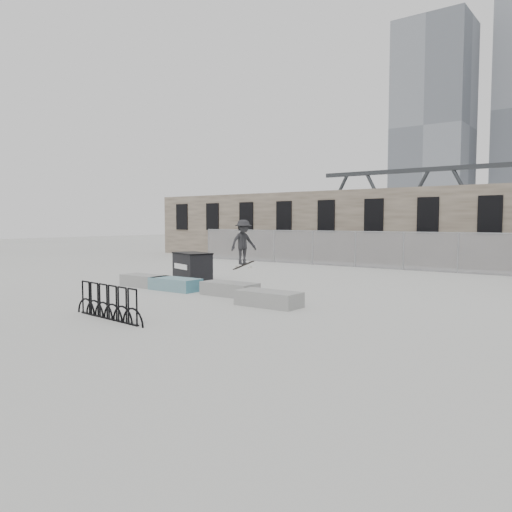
{
  "coord_description": "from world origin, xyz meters",
  "views": [
    {
      "loc": [
        12.11,
        -13.11,
        2.56
      ],
      "look_at": [
        1.36,
        1.37,
        1.3
      ],
      "focal_mm": 35.0,
      "sensor_mm": 36.0,
      "label": 1
    }
  ],
  "objects": [
    {
      "name": "stone_wall",
      "position": [
        0.0,
        16.24,
        2.26
      ],
      "size": [
        36.0,
        2.58,
        4.5
      ],
      "color": "#67594B",
      "rests_on": "ground"
    },
    {
      "name": "dumpster",
      "position": [
        -2.95,
        2.54,
        0.61
      ],
      "size": [
        2.1,
        1.67,
        1.2
      ],
      "rotation": [
        0.0,
        0.0,
        -0.35
      ],
      "color": "black",
      "rests_on": "ground"
    },
    {
      "name": "planter_offset",
      "position": [
        3.53,
        -0.91,
        0.25
      ],
      "size": [
        2.0,
        0.9,
        0.46
      ],
      "color": "gray",
      "rests_on": "ground"
    },
    {
      "name": "planter_far_left",
      "position": [
        -2.95,
        -0.12,
        0.25
      ],
      "size": [
        2.0,
        0.9,
        0.46
      ],
      "color": "gray",
      "rests_on": "ground"
    },
    {
      "name": "chainlink_fence",
      "position": [
        -0.0,
        12.5,
        1.04
      ],
      "size": [
        22.06,
        0.06,
        2.02
      ],
      "color": "gray",
      "rests_on": "ground"
    },
    {
      "name": "bike_rack",
      "position": [
        1.33,
        -5.07,
        0.44
      ],
      "size": [
        3.13,
        0.37,
        0.9
      ],
      "rotation": [
        0.0,
        0.0,
        -0.1
      ],
      "color": "black",
      "rests_on": "ground"
    },
    {
      "name": "planter_center_left",
      "position": [
        -1.24,
        -0.15,
        0.25
      ],
      "size": [
        2.0,
        0.9,
        0.46
      ],
      "color": "teal",
      "rests_on": "ground"
    },
    {
      "name": "skateboarder",
      "position": [
        1.56,
        0.37,
        1.84
      ],
      "size": [
        0.85,
        1.12,
        1.74
      ],
      "rotation": [
        0.0,
        0.0,
        1.26
      ],
      "color": "black",
      "rests_on": "ground"
    },
    {
      "name": "ground",
      "position": [
        0.0,
        0.0,
        0.0
      ],
      "size": [
        120.0,
        120.0,
        0.0
      ],
      "primitive_type": "plane",
      "color": "#B2B2AD",
      "rests_on": "ground"
    },
    {
      "name": "planter_center_right",
      "position": [
        1.21,
        0.05,
        0.25
      ],
      "size": [
        2.0,
        0.9,
        0.46
      ],
      "color": "gray",
      "rests_on": "ground"
    }
  ]
}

